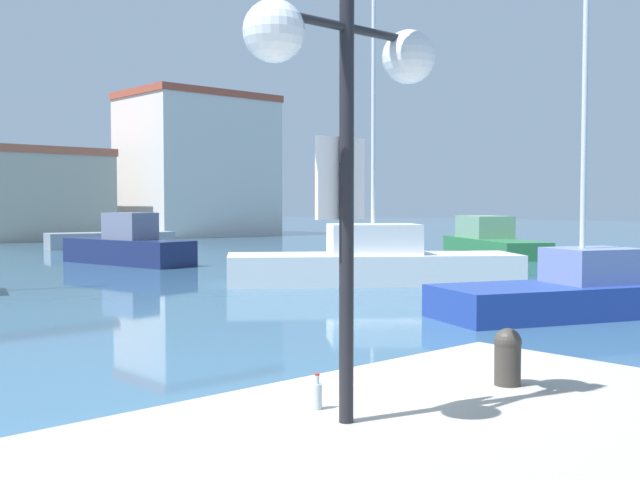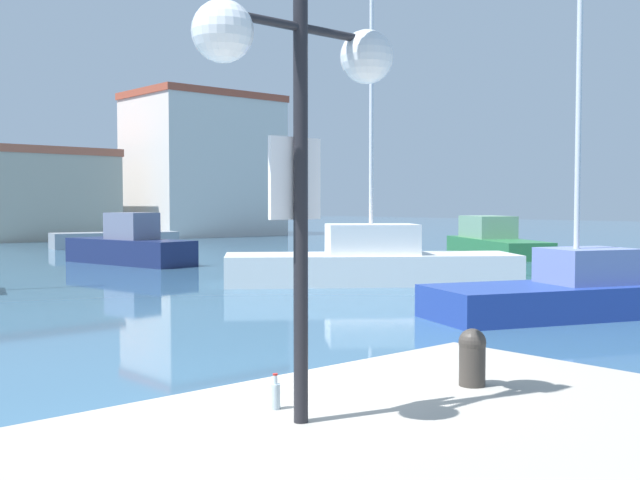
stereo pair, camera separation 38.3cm
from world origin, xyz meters
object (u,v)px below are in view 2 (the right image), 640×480
at_px(sailboat_white_near_pier, 371,262).
at_px(motorboat_grey_inner_mooring, 118,236).
at_px(motorboat_navy_distant_north, 130,247).
at_px(mooring_bollard, 472,355).
at_px(lamppost, 300,68).
at_px(sailboat_blue_mid_harbor, 578,291).
at_px(motorboat_green_center_channel, 494,241).
at_px(bottle, 275,395).

bearing_deg(sailboat_white_near_pier, motorboat_grey_inner_mooring, 81.69).
bearing_deg(motorboat_grey_inner_mooring, motorboat_navy_distant_north, -114.98).
distance_m(mooring_bollard, sailboat_white_near_pier, 16.91).
relative_size(lamppost, sailboat_blue_mid_harbor, 0.35).
distance_m(motorboat_green_center_channel, sailboat_blue_mid_harbor, 19.69).
xyz_separation_m(lamppost, sailboat_blue_mid_harbor, (11.77, 4.71, -2.79)).
bearing_deg(bottle, lamppost, -101.67).
relative_size(lamppost, bottle, 14.71).
bearing_deg(motorboat_green_center_channel, sailboat_blue_mid_harbor, -139.07).
distance_m(sailboat_blue_mid_harbor, sailboat_white_near_pier, 7.75).
xyz_separation_m(motorboat_grey_inner_mooring, sailboat_blue_mid_harbor, (-4.70, -30.22, -0.08)).
height_order(motorboat_navy_distant_north, motorboat_grey_inner_mooring, motorboat_navy_distant_north).
height_order(lamppost, motorboat_green_center_channel, lamppost).
xyz_separation_m(bottle, sailboat_blue_mid_harbor, (11.69, 4.33, -0.48)).
xyz_separation_m(motorboat_navy_distant_north, sailboat_blue_mid_harbor, (0.38, -19.31, -0.16)).
bearing_deg(lamppost, motorboat_navy_distant_north, 64.63).
bearing_deg(bottle, sailboat_blue_mid_harbor, 20.32).
distance_m(lamppost, motorboat_green_center_channel, 32.05).
xyz_separation_m(bottle, sailboat_white_near_pier, (13.09, 11.95, -0.37)).
bearing_deg(motorboat_green_center_channel, motorboat_grey_inner_mooring, 120.43).
bearing_deg(sailboat_white_near_pier, mooring_bollard, -132.56).
distance_m(mooring_bollard, motorboat_grey_inner_mooring, 38.03).
xyz_separation_m(lamppost, motorboat_grey_inner_mooring, (16.48, 34.93, -2.71)).
relative_size(mooring_bollard, motorboat_grey_inner_mooring, 0.07).
xyz_separation_m(bottle, mooring_bollard, (1.66, -0.51, 0.15)).
distance_m(bottle, motorboat_grey_inner_mooring, 38.25).
distance_m(motorboat_navy_distant_north, sailboat_white_near_pier, 11.83).
relative_size(mooring_bollard, motorboat_navy_distant_north, 0.07).
bearing_deg(sailboat_blue_mid_harbor, motorboat_green_center_channel, 40.93).
relative_size(motorboat_navy_distant_north, motorboat_green_center_channel, 0.82).
relative_size(motorboat_grey_inner_mooring, sailboat_white_near_pier, 0.63).
relative_size(bottle, motorboat_grey_inner_mooring, 0.04).
distance_m(motorboat_green_center_channel, sailboat_white_near_pier, 14.48).
relative_size(mooring_bollard, sailboat_blue_mid_harbor, 0.04).
xyz_separation_m(lamppost, bottle, (0.08, 0.38, -2.30)).
height_order(motorboat_green_center_channel, sailboat_white_near_pier, sailboat_white_near_pier).
xyz_separation_m(mooring_bollard, motorboat_navy_distant_north, (9.65, 24.14, -0.47)).
height_order(motorboat_grey_inner_mooring, sailboat_blue_mid_harbor, sailboat_blue_mid_harbor).
distance_m(lamppost, bottle, 2.34).
height_order(mooring_bollard, motorboat_navy_distant_north, motorboat_navy_distant_north).
distance_m(bottle, motorboat_navy_distant_north, 26.21).
bearing_deg(motorboat_grey_inner_mooring, bottle, -115.39).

